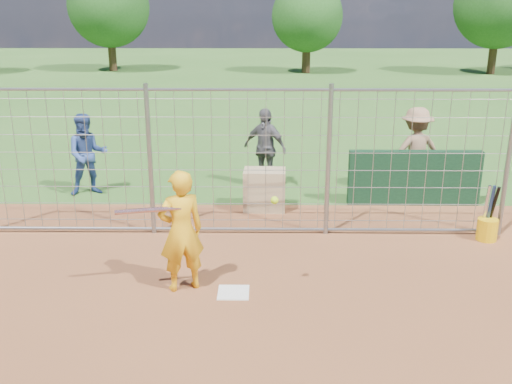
{
  "coord_description": "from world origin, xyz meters",
  "views": [
    {
      "loc": [
        0.4,
        -7.25,
        3.76
      ],
      "look_at": [
        0.3,
        0.8,
        1.15
      ],
      "focal_mm": 40.0,
      "sensor_mm": 36.0,
      "label": 1
    }
  ],
  "objects_px": {
    "bystander_c": "(415,151)",
    "bucket_with_bats": "(487,226)",
    "bystander_b": "(265,148)",
    "bystander_a": "(88,155)",
    "equipment_bin": "(265,190)",
    "batter": "(181,231)"
  },
  "relations": [
    {
      "from": "bystander_b",
      "to": "bucket_with_bats",
      "type": "distance_m",
      "value": 4.84
    },
    {
      "from": "bucket_with_bats",
      "to": "bystander_c",
      "type": "bearing_deg",
      "value": 103.47
    },
    {
      "from": "bystander_a",
      "to": "equipment_bin",
      "type": "relative_size",
      "value": 2.14
    },
    {
      "from": "batter",
      "to": "equipment_bin",
      "type": "relative_size",
      "value": 2.16
    },
    {
      "from": "bystander_b",
      "to": "bystander_c",
      "type": "bearing_deg",
      "value": 23.74
    },
    {
      "from": "batter",
      "to": "bystander_b",
      "type": "xyz_separation_m",
      "value": [
        1.15,
        4.8,
        0.01
      ]
    },
    {
      "from": "bystander_c",
      "to": "equipment_bin",
      "type": "bearing_deg",
      "value": 7.12
    },
    {
      "from": "bystander_c",
      "to": "bucket_with_bats",
      "type": "bearing_deg",
      "value": 91.48
    },
    {
      "from": "bystander_c",
      "to": "equipment_bin",
      "type": "distance_m",
      "value": 3.37
    },
    {
      "from": "bystander_a",
      "to": "bucket_with_bats",
      "type": "height_order",
      "value": "bystander_a"
    },
    {
      "from": "bystander_b",
      "to": "bystander_a",
      "type": "bearing_deg",
      "value": -140.64
    },
    {
      "from": "equipment_bin",
      "to": "bucket_with_bats",
      "type": "distance_m",
      "value": 4.05
    },
    {
      "from": "bystander_b",
      "to": "equipment_bin",
      "type": "bearing_deg",
      "value": -59.24
    },
    {
      "from": "batter",
      "to": "bystander_c",
      "type": "height_order",
      "value": "bystander_c"
    },
    {
      "from": "bystander_b",
      "to": "bucket_with_bats",
      "type": "bearing_deg",
      "value": -7.54
    },
    {
      "from": "bucket_with_bats",
      "to": "equipment_bin",
      "type": "bearing_deg",
      "value": 158.25
    },
    {
      "from": "bystander_a",
      "to": "equipment_bin",
      "type": "height_order",
      "value": "bystander_a"
    },
    {
      "from": "batter",
      "to": "bystander_c",
      "type": "bearing_deg",
      "value": -157.73
    },
    {
      "from": "batter",
      "to": "bystander_b",
      "type": "relative_size",
      "value": 0.99
    },
    {
      "from": "bystander_b",
      "to": "bystander_c",
      "type": "xyz_separation_m",
      "value": [
        3.14,
        -0.39,
        0.04
      ]
    },
    {
      "from": "batter",
      "to": "bystander_a",
      "type": "bearing_deg",
      "value": -82.73
    },
    {
      "from": "bystander_a",
      "to": "equipment_bin",
      "type": "xyz_separation_m",
      "value": [
        3.68,
        -0.94,
        -0.46
      ]
    }
  ]
}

